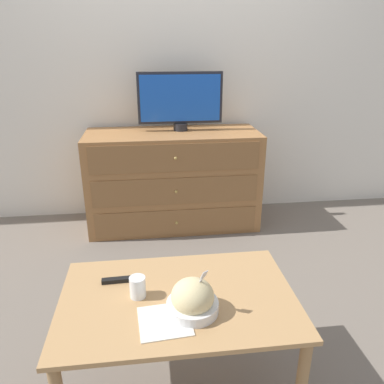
# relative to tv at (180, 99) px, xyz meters

# --- Properties ---
(ground_plane) EXTENTS (12.00, 12.00, 0.00)m
(ground_plane) POSITION_rel_tv_xyz_m (0.00, 0.22, -1.02)
(ground_plane) COLOR #70665B
(wall_back) EXTENTS (12.00, 0.05, 2.60)m
(wall_back) POSITION_rel_tv_xyz_m (0.00, 0.25, 0.28)
(wall_back) COLOR white
(wall_back) RESTS_ON ground_plane
(dresser) EXTENTS (1.35, 0.54, 0.78)m
(dresser) POSITION_rel_tv_xyz_m (-0.06, -0.07, -0.63)
(dresser) COLOR #9E6B3D
(dresser) RESTS_ON ground_plane
(tv) EXTENTS (0.65, 0.11, 0.45)m
(tv) POSITION_rel_tv_xyz_m (0.00, 0.00, 0.00)
(tv) COLOR #232328
(tv) RESTS_ON dresser
(coffee_table) EXTENTS (0.94, 0.60, 0.48)m
(coffee_table) POSITION_rel_tv_xyz_m (-0.17, -1.69, -0.60)
(coffee_table) COLOR tan
(coffee_table) RESTS_ON ground_plane
(takeout_bowl) EXTENTS (0.20, 0.20, 0.19)m
(takeout_bowl) POSITION_rel_tv_xyz_m (-0.12, -1.79, -0.48)
(takeout_bowl) COLOR silver
(takeout_bowl) RESTS_ON coffee_table
(drink_cup) EXTENTS (0.06, 0.06, 0.09)m
(drink_cup) POSITION_rel_tv_xyz_m (-0.33, -1.67, -0.50)
(drink_cup) COLOR #9E6638
(drink_cup) RESTS_ON coffee_table
(napkin) EXTENTS (0.20, 0.20, 0.00)m
(napkin) POSITION_rel_tv_xyz_m (-0.23, -1.83, -0.53)
(napkin) COLOR silver
(napkin) RESTS_ON coffee_table
(remote_control) EXTENTS (0.15, 0.03, 0.02)m
(remote_control) POSITION_rel_tv_xyz_m (-0.40, -1.56, -0.53)
(remote_control) COLOR black
(remote_control) RESTS_ON coffee_table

